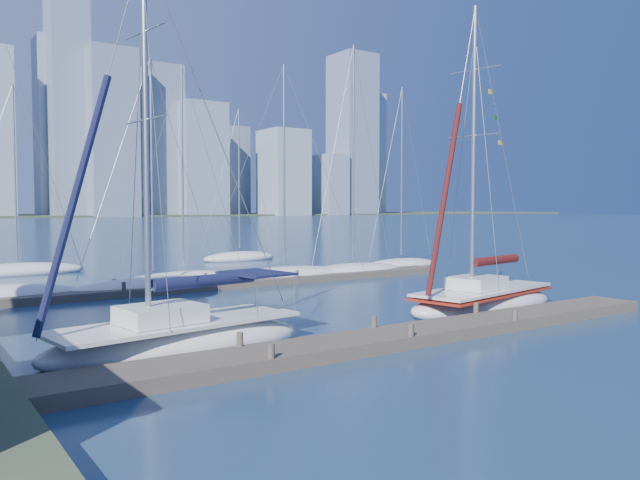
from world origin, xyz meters
TOP-DOWN VIEW (x-y plane):
  - ground at (0.00, 0.00)m, footprint 700.00×700.00m
  - near_dock at (0.00, 0.00)m, footprint 26.00×2.00m
  - far_dock at (2.00, 16.00)m, footprint 30.00×1.80m
  - sailboat_navy at (-6.15, 2.75)m, footprint 8.55×3.86m
  - sailboat_maroon at (7.61, 2.80)m, footprint 8.50×4.12m
  - bg_boat_1 at (-1.98, 16.73)m, footprint 9.10×4.96m
  - bg_boat_2 at (0.59, 18.92)m, footprint 7.61×2.47m
  - bg_boat_3 at (6.21, 16.96)m, footprint 9.63×6.13m
  - bg_boat_4 at (11.42, 16.96)m, footprint 8.18×4.10m
  - bg_boat_5 at (17.44, 19.03)m, footprint 6.91×2.81m
  - bg_boat_6 at (-6.57, 29.58)m, footprint 8.70×4.87m
  - bg_boat_7 at (10.54, 31.34)m, footprint 6.72×3.27m

SIDE VIEW (x-z plane):
  - ground at x=0.00m, z-range 0.00..0.00m
  - far_dock at x=2.00m, z-range 0.00..0.36m
  - near_dock at x=0.00m, z-range 0.00..0.40m
  - bg_boat_2 at x=0.59m, z-range -6.17..6.68m
  - bg_boat_5 at x=17.44m, z-range -6.45..6.97m
  - bg_boat_6 at x=-6.57m, z-range -6.09..6.61m
  - bg_boat_1 at x=-1.98m, z-range -6.00..6.53m
  - bg_boat_7 at x=10.54m, z-range -6.19..6.74m
  - bg_boat_3 at x=6.21m, z-range -6.36..6.91m
  - bg_boat_4 at x=11.42m, z-range -7.30..7.88m
  - sailboat_navy at x=-6.15m, z-range -5.24..7.16m
  - sailboat_maroon at x=7.61m, z-range -5.55..7.65m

